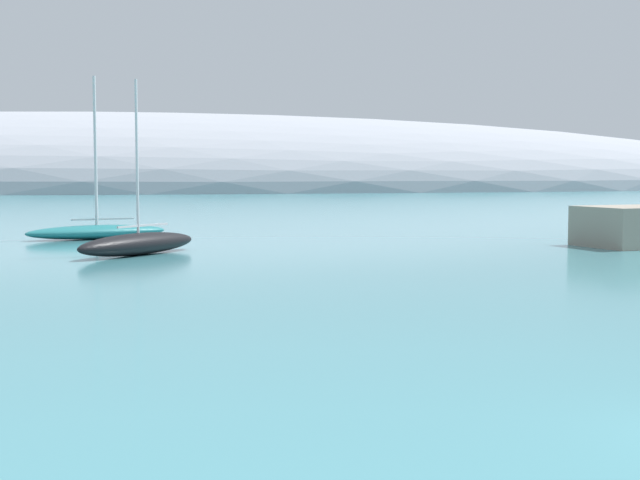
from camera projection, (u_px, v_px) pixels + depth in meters
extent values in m
ellipsoid|color=#999EA8|center=(145.00, 190.00, 196.37)|extent=(333.14, 82.64, 34.15)
ellipsoid|color=black|center=(138.00, 244.00, 42.80)|extent=(6.57, 6.85, 1.07)
cylinder|color=silver|center=(137.00, 157.00, 42.47)|extent=(0.13, 0.13, 7.43)
cube|color=silver|center=(143.00, 226.00, 43.03)|extent=(2.48, 2.63, 0.10)
ellipsoid|color=#1E6B70|center=(97.00, 232.00, 53.01)|extent=(8.73, 4.61, 0.84)
cylinder|color=silver|center=(95.00, 151.00, 52.63)|extent=(0.18, 0.18, 8.92)
cube|color=silver|center=(103.00, 219.00, 53.13)|extent=(3.66, 1.20, 0.10)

